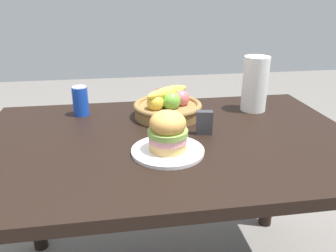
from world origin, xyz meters
TOP-DOWN VIEW (x-y plane):
  - dining_table at (0.00, 0.00)m, footprint 1.40×0.90m
  - plate at (-0.02, -0.12)m, footprint 0.24×0.24m
  - sandwich at (-0.02, -0.12)m, footprint 0.13×0.13m
  - soda_can at (-0.34, 0.30)m, footprint 0.07×0.07m
  - fruit_basket at (0.03, 0.22)m, footprint 0.29×0.29m
  - paper_towel_roll at (0.42, 0.24)m, footprint 0.11×0.11m
  - napkin_holder at (0.13, 0.01)m, footprint 0.06×0.04m

SIDE VIEW (x-z plane):
  - dining_table at x=0.00m, z-range 0.27..1.02m
  - plate at x=-0.02m, z-range 0.75..0.76m
  - napkin_holder at x=0.13m, z-range 0.75..0.84m
  - fruit_basket at x=0.03m, z-range 0.73..0.87m
  - soda_can at x=-0.34m, z-range 0.75..0.88m
  - sandwich at x=-0.02m, z-range 0.76..0.89m
  - paper_towel_roll at x=0.42m, z-range 0.75..0.99m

